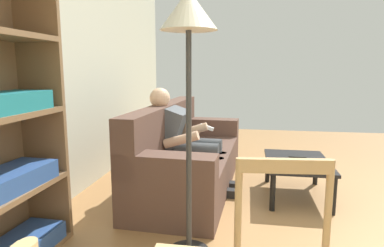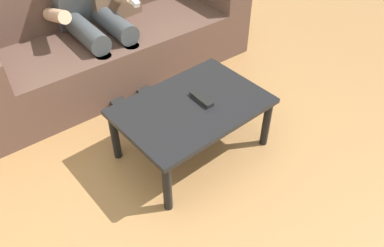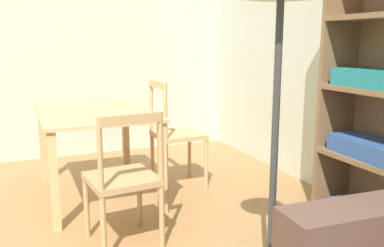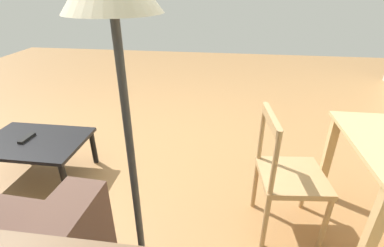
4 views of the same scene
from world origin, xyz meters
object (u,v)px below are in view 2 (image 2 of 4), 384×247
Objects in this scene: person_lounging at (89,10)px; coffee_table at (192,111)px; couch at (107,34)px; tv_remote at (202,99)px.

person_lounging is 1.23× the size of coffee_table.
person_lounging reaches higher than coffee_table.
couch is 2.06× the size of person_lounging.
couch is 1.14m from coffee_table.
couch reaches higher than tv_remote.
couch is at bearing 84.66° from coffee_table.
coffee_table is (-0.11, -1.14, -0.00)m from couch.
couch is 2.54× the size of coffee_table.
person_lounging is at bearing -83.50° from tv_remote.
couch is 0.25m from person_lounging.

